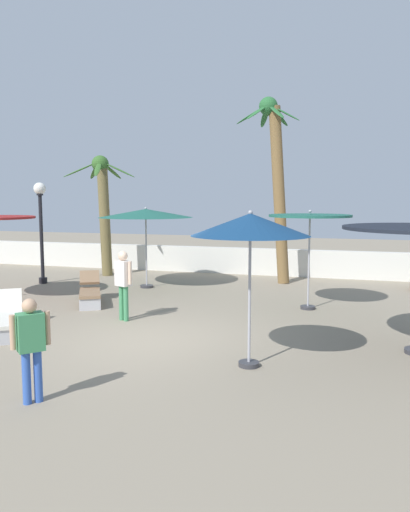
{
  "coord_description": "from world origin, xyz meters",
  "views": [
    {
      "loc": [
        3.79,
        -9.26,
        2.93
      ],
      "look_at": [
        0.0,
        3.34,
        1.4
      ],
      "focal_mm": 35.24,
      "sensor_mm": 36.0,
      "label": 1
    }
  ],
  "objects_px": {
    "palm_tree_1": "(276,173)",
    "lamp_post_1": "(41,217)",
    "palm_tree_0": "(103,202)",
    "guest_0": "(31,341)",
    "patio_umbrella_5": "(250,226)",
    "patio_umbrella_0": "(146,214)",
    "patio_umbrella_1": "(310,221)",
    "guest_1": "(123,279)",
    "lounge_chair_1": "(90,289)",
    "lounge_chair_0": "(9,316)"
  },
  "relations": [
    {
      "from": "palm_tree_1",
      "to": "lamp_post_1",
      "type": "xyz_separation_m",
      "value": [
        -7.62,
        -2.42,
        -1.49
      ]
    },
    {
      "from": "palm_tree_0",
      "to": "guest_0",
      "type": "bearing_deg",
      "value": -66.9
    },
    {
      "from": "patio_umbrella_5",
      "to": "palm_tree_0",
      "type": "bearing_deg",
      "value": 130.54
    },
    {
      "from": "patio_umbrella_0",
      "to": "palm_tree_1",
      "type": "height_order",
      "value": "palm_tree_1"
    },
    {
      "from": "patio_umbrella_0",
      "to": "lamp_post_1",
      "type": "distance_m",
      "value": 3.76
    },
    {
      "from": "patio_umbrella_1",
      "to": "guest_1",
      "type": "distance_m",
      "value": 5.01
    },
    {
      "from": "patio_umbrella_5",
      "to": "guest_0",
      "type": "xyz_separation_m",
      "value": [
        -2.65,
        -2.44,
        -1.55
      ]
    },
    {
      "from": "patio_umbrella_1",
      "to": "patio_umbrella_0",
      "type": "bearing_deg",
      "value": 162.19
    },
    {
      "from": "patio_umbrella_1",
      "to": "lounge_chair_1",
      "type": "height_order",
      "value": "patio_umbrella_1"
    },
    {
      "from": "palm_tree_0",
      "to": "lamp_post_1",
      "type": "bearing_deg",
      "value": -117.7
    },
    {
      "from": "patio_umbrella_1",
      "to": "guest_1",
      "type": "relative_size",
      "value": 1.56
    },
    {
      "from": "patio_umbrella_1",
      "to": "palm_tree_1",
      "type": "bearing_deg",
      "value": 111.02
    },
    {
      "from": "lounge_chair_1",
      "to": "guest_1",
      "type": "height_order",
      "value": "guest_1"
    },
    {
      "from": "palm_tree_0",
      "to": "lounge_chair_0",
      "type": "bearing_deg",
      "value": -76.38
    },
    {
      "from": "patio_umbrella_0",
      "to": "lounge_chair_1",
      "type": "distance_m",
      "value": 3.48
    },
    {
      "from": "patio_umbrella_1",
      "to": "guest_0",
      "type": "xyz_separation_m",
      "value": [
        -3.22,
        -7.35,
        -1.42
      ]
    },
    {
      "from": "palm_tree_1",
      "to": "lounge_chair_1",
      "type": "xyz_separation_m",
      "value": [
        -4.37,
        -4.95,
        -3.36
      ]
    },
    {
      "from": "patio_umbrella_5",
      "to": "palm_tree_1",
      "type": "relative_size",
      "value": 0.43
    },
    {
      "from": "patio_umbrella_0",
      "to": "guest_0",
      "type": "bearing_deg",
      "value": -76.71
    },
    {
      "from": "patio_umbrella_1",
      "to": "patio_umbrella_5",
      "type": "xyz_separation_m",
      "value": [
        -0.57,
        -4.92,
        0.12
      ]
    },
    {
      "from": "lamp_post_1",
      "to": "lounge_chair_1",
      "type": "bearing_deg",
      "value": -37.9
    },
    {
      "from": "patio_umbrella_1",
      "to": "palm_tree_0",
      "type": "height_order",
      "value": "palm_tree_0"
    },
    {
      "from": "patio_umbrella_0",
      "to": "palm_tree_0",
      "type": "height_order",
      "value": "palm_tree_0"
    },
    {
      "from": "palm_tree_0",
      "to": "guest_0",
      "type": "distance_m",
      "value": 12.16
    },
    {
      "from": "lounge_chair_0",
      "to": "lounge_chair_1",
      "type": "height_order",
      "value": "lounge_chair_0"
    },
    {
      "from": "patio_umbrella_0",
      "to": "lounge_chair_1",
      "type": "height_order",
      "value": "patio_umbrella_0"
    },
    {
      "from": "guest_0",
      "to": "guest_1",
      "type": "distance_m",
      "value": 4.89
    },
    {
      "from": "lamp_post_1",
      "to": "guest_1",
      "type": "xyz_separation_m",
      "value": [
        4.99,
        -4.0,
        -1.25
      ]
    },
    {
      "from": "patio_umbrella_1",
      "to": "lamp_post_1",
      "type": "height_order",
      "value": "lamp_post_1"
    },
    {
      "from": "palm_tree_0",
      "to": "guest_1",
      "type": "xyz_separation_m",
      "value": [
        3.82,
        -6.24,
        -1.77
      ]
    },
    {
      "from": "lounge_chair_1",
      "to": "guest_0",
      "type": "relative_size",
      "value": 1.23
    },
    {
      "from": "patio_umbrella_1",
      "to": "palm_tree_0",
      "type": "xyz_separation_m",
      "value": [
        -7.93,
        3.69,
        0.44
      ]
    },
    {
      "from": "patio_umbrella_1",
      "to": "patio_umbrella_5",
      "type": "bearing_deg",
      "value": -96.57
    },
    {
      "from": "lamp_post_1",
      "to": "lounge_chair_1",
      "type": "xyz_separation_m",
      "value": [
        3.25,
        -2.53,
        -1.87
      ]
    },
    {
      "from": "palm_tree_0",
      "to": "patio_umbrella_0",
      "type": "bearing_deg",
      "value": -37.49
    },
    {
      "from": "patio_umbrella_1",
      "to": "palm_tree_0",
      "type": "relative_size",
      "value": 0.58
    },
    {
      "from": "palm_tree_0",
      "to": "lamp_post_1",
      "type": "xyz_separation_m",
      "value": [
        -1.18,
        -2.24,
        -0.51
      ]
    },
    {
      "from": "patio_umbrella_0",
      "to": "guest_0",
      "type": "relative_size",
      "value": 2.0
    },
    {
      "from": "palm_tree_0",
      "to": "lounge_chair_1",
      "type": "relative_size",
      "value": 2.4
    },
    {
      "from": "lounge_chair_1",
      "to": "lamp_post_1",
      "type": "bearing_deg",
      "value": 142.1
    },
    {
      "from": "palm_tree_1",
      "to": "lounge_chair_0",
      "type": "distance_m",
      "value": 9.94
    },
    {
      "from": "palm_tree_1",
      "to": "patio_umbrella_1",
      "type": "bearing_deg",
      "value": -68.98
    },
    {
      "from": "palm_tree_0",
      "to": "lounge_chair_0",
      "type": "relative_size",
      "value": 2.43
    },
    {
      "from": "guest_1",
      "to": "lamp_post_1",
      "type": "bearing_deg",
      "value": 141.32
    },
    {
      "from": "patio_umbrella_5",
      "to": "lounge_chair_1",
      "type": "xyz_separation_m",
      "value": [
        -5.29,
        3.84,
        -2.05
      ]
    },
    {
      "from": "palm_tree_1",
      "to": "lamp_post_1",
      "type": "bearing_deg",
      "value": -162.36
    },
    {
      "from": "patio_umbrella_1",
      "to": "lamp_post_1",
      "type": "distance_m",
      "value": 9.22
    },
    {
      "from": "palm_tree_0",
      "to": "lounge_chair_0",
      "type": "distance_m",
      "value": 8.59
    },
    {
      "from": "patio_umbrella_1",
      "to": "patio_umbrella_5",
      "type": "height_order",
      "value": "patio_umbrella_5"
    },
    {
      "from": "patio_umbrella_1",
      "to": "lounge_chair_0",
      "type": "distance_m",
      "value": 7.64
    }
  ]
}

